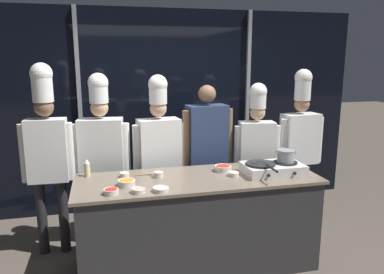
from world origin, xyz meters
The scene contains 22 objects.
ground_plane centered at (0.00, 0.00, 0.00)m, with size 24.00×24.00×0.00m, color brown.
window_wall_back centered at (0.00, 1.66, 1.35)m, with size 5.39×0.09×2.70m.
demo_counter centered at (0.00, 0.00, 0.47)m, with size 2.35×0.81×0.93m.
portable_stove centered at (0.76, -0.05, 0.98)m, with size 0.59×0.38×0.11m.
frying_pan centered at (0.62, -0.05, 1.06)m, with size 0.30×0.52×0.04m.
stock_pot centered at (0.90, -0.05, 1.11)m, with size 0.20×0.18×0.13m.
squeeze_bottle_oil centered at (-1.04, 0.29, 1.01)m, with size 0.06×0.06×0.17m.
prep_bowl_chicken centered at (-0.37, 0.09, 0.96)m, with size 0.09×0.09×0.06m.
prep_bowl_onion centered at (-0.41, -0.29, 0.95)m, with size 0.14×0.14×0.04m.
prep_bowl_bell_pepper centered at (-0.83, -0.26, 0.96)m, with size 0.13×0.13×0.05m.
prep_bowl_chili_flakes centered at (0.30, 0.14, 0.96)m, with size 0.17×0.17×0.06m.
prep_bowl_carrots centered at (-0.69, -0.08, 0.96)m, with size 0.16×0.16×0.06m.
prep_bowl_noodles centered at (0.35, -0.04, 0.95)m, with size 0.11×0.11×0.04m.
prep_bowl_shrimp centered at (-0.60, -0.28, 0.95)m, with size 0.12×0.12×0.04m.
prep_bowl_rice centered at (-0.69, 0.18, 0.96)m, with size 0.09×0.09×0.05m.
serving_spoon_slotted centered at (-0.46, 0.20, 0.94)m, with size 0.21×0.05×0.02m.
chef_head centered at (-1.44, 0.62, 1.19)m, with size 0.53×0.22×2.02m.
chef_sous centered at (-0.90, 0.72, 1.09)m, with size 0.61×0.30×1.91m.
chef_line centered at (-0.27, 0.68, 1.08)m, with size 0.60×0.30×1.89m.
person_guest centered at (0.29, 0.71, 1.07)m, with size 0.60×0.28×1.77m.
chef_pastry centered at (0.88, 0.65, 1.03)m, with size 0.54×0.28×1.79m.
chef_apprentice centered at (1.50, 0.74, 1.09)m, with size 0.60×0.28×1.94m.
Camera 1 is at (-0.88, -3.35, 2.07)m, focal length 35.00 mm.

